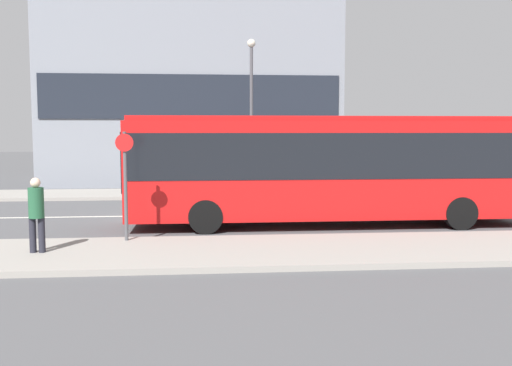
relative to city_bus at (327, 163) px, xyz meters
name	(u,v)px	position (x,y,z in m)	size (l,w,h in m)	color
ground_plane	(187,215)	(-4.29, 2.33, -1.89)	(120.00, 120.00, 0.00)	#4F4F51
sidewalk_near	(180,253)	(-4.29, -3.92, -1.83)	(44.00, 3.50, 0.13)	gray
sidewalk_far	(191,193)	(-4.29, 8.58, -1.83)	(44.00, 3.50, 0.13)	gray
lane_centerline	(187,215)	(-4.29, 2.33, -1.89)	(41.80, 0.16, 0.01)	silver
apartment_block_left_tower	(192,32)	(-4.29, 15.13, 6.37)	(15.50, 6.67, 16.53)	gray
city_bus	(327,163)	(0.00, 0.00, 0.00)	(11.96, 2.61, 3.29)	red
parked_car_0	(479,184)	(7.74, 5.75, -1.26)	(4.02, 1.84, 1.35)	#4C5156
pedestrian_near_stop	(36,210)	(-7.47, -3.88, -0.80)	(0.35, 0.34, 1.70)	#23232D
bus_stop_sign	(125,177)	(-5.66, -2.63, -0.18)	(0.44, 0.12, 2.72)	#4C4C51
street_lamp	(251,100)	(-1.65, 7.74, 2.31)	(0.36, 0.36, 6.64)	#4C4C51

